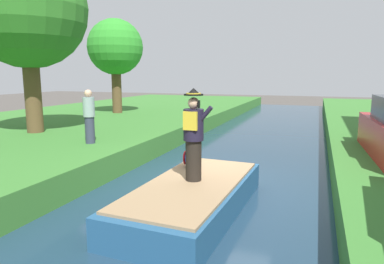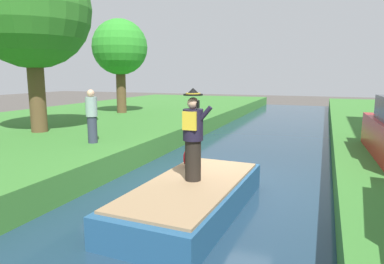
{
  "view_description": "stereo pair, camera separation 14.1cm",
  "coord_description": "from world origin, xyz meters",
  "views": [
    {
      "loc": [
        2.23,
        -8.0,
        2.82
      ],
      "look_at": [
        -0.24,
        -1.23,
        1.61
      ],
      "focal_mm": 32.19,
      "sensor_mm": 36.0,
      "label": 1
    },
    {
      "loc": [
        2.37,
        -7.95,
        2.82
      ],
      "look_at": [
        -0.24,
        -1.23,
        1.61
      ],
      "focal_mm": 32.19,
      "sensor_mm": 36.0,
      "label": 2
    }
  ],
  "objects": [
    {
      "name": "tree_broad",
      "position": [
        -7.18,
        1.47,
        5.01
      ],
      "size": [
        4.06,
        4.06,
        6.29
      ],
      "color": "brown",
      "rests_on": "grass_bank_near"
    },
    {
      "name": "tree_tall",
      "position": [
        -7.87,
        7.94,
        4.18
      ],
      "size": [
        2.89,
        2.89,
        4.9
      ],
      "color": "brown",
      "rests_on": "grass_bank_near"
    },
    {
      "name": "boat",
      "position": [
        0.0,
        -1.85,
        0.4
      ],
      "size": [
        1.96,
        4.27,
        0.61
      ],
      "color": "#23517A",
      "rests_on": "canal_water"
    },
    {
      "name": "person_bystander",
      "position": [
        -4.1,
        0.46,
        1.6
      ],
      "size": [
        0.34,
        0.34,
        1.6
      ],
      "color": "#33384C",
      "rests_on": "grass_bank_near"
    },
    {
      "name": "parrot_plush",
      "position": [
        -0.44,
        -0.78,
        0.95
      ],
      "size": [
        0.36,
        0.35,
        0.57
      ],
      "color": "blue",
      "rests_on": "boat"
    },
    {
      "name": "ground_plane",
      "position": [
        0.0,
        0.0,
        0.0
      ],
      "size": [
        80.0,
        80.0,
        0.0
      ],
      "primitive_type": "plane",
      "color": "#4C4742"
    },
    {
      "name": "canal_water",
      "position": [
        0.0,
        0.0,
        0.05
      ],
      "size": [
        5.34,
        48.0,
        0.1
      ],
      "primitive_type": "cube",
      "color": "#1E384C",
      "rests_on": "ground"
    },
    {
      "name": "person_pirate",
      "position": [
        -0.03,
        -1.7,
        1.64
      ],
      "size": [
        0.61,
        0.42,
        1.85
      ],
      "rotation": [
        0.0,
        0.0,
        -0.11
      ],
      "color": "black",
      "rests_on": "boat"
    }
  ]
}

